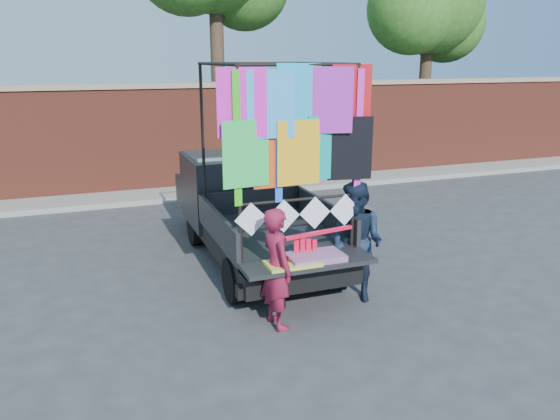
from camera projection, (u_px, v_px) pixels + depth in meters
name	position (u px, v px, depth m)	size (l,w,h in m)	color
ground	(298.00, 298.00, 7.49)	(90.00, 90.00, 0.00)	#38383A
brick_wall	(192.00, 136.00, 13.46)	(30.00, 0.45, 2.61)	brown
curb	(200.00, 192.00, 13.17)	(30.00, 1.20, 0.12)	gray
tree_right	(432.00, 3.00, 16.06)	(4.20, 3.30, 6.62)	#38281C
pickup_truck	(244.00, 205.00, 9.17)	(1.97, 4.96, 3.12)	black
woman	(277.00, 268.00, 6.52)	(0.55, 0.36, 1.50)	maroon
man	(356.00, 242.00, 7.27)	(0.79, 0.61, 1.62)	#162337
streamer_bundle	(311.00, 249.00, 6.82)	(0.98, 0.21, 0.68)	#FF0D36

